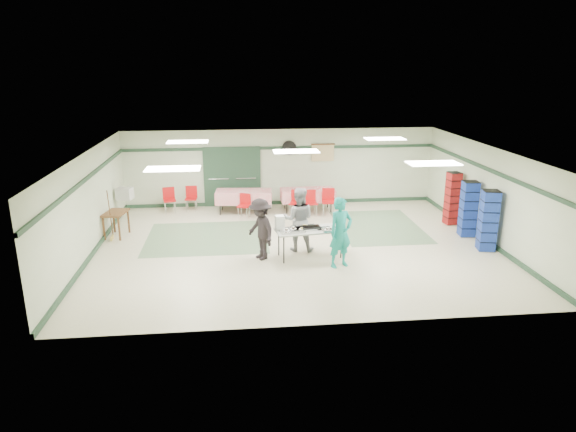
{
  "coord_description": "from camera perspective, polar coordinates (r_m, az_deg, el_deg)",
  "views": [
    {
      "loc": [
        -1.63,
        -13.42,
        4.97
      ],
      "look_at": [
        -0.25,
        -0.3,
        0.98
      ],
      "focal_mm": 32.0,
      "sensor_mm": 36.0,
      "label": 1
    }
  ],
  "objects": [
    {
      "name": "dining_table_b",
      "position": [
        17.51,
        -4.94,
        2.2
      ],
      "size": [
        1.93,
        0.98,
        0.77
      ],
      "rotation": [
        0.0,
        0.0,
        -0.08
      ],
      "color": "red",
      "rests_on": "floor"
    },
    {
      "name": "sheet_tray_left",
      "position": [
        13.27,
        0.41,
        -1.63
      ],
      "size": [
        0.69,
        0.56,
        0.02
      ],
      "primitive_type": "cube",
      "rotation": [
        0.0,
        0.0,
        0.14
      ],
      "color": "silver",
      "rests_on": "serving_table"
    },
    {
      "name": "trim_right",
      "position": [
        15.46,
        21.53,
        4.76
      ],
      "size": [
        0.06,
        9.0,
        0.1
      ],
      "primitive_type": "cube",
      "rotation": [
        0.0,
        0.0,
        1.57
      ],
      "color": "#213C2A",
      "rests_on": "wall_back"
    },
    {
      "name": "floor",
      "position": [
        14.4,
        0.85,
        -3.37
      ],
      "size": [
        11.0,
        11.0,
        0.0
      ],
      "primitive_type": "plane",
      "color": "beige",
      "rests_on": "ground"
    },
    {
      "name": "office_printer",
      "position": [
        17.17,
        -17.69,
        2.39
      ],
      "size": [
        0.53,
        0.48,
        0.36
      ],
      "primitive_type": "cube",
      "rotation": [
        0.0,
        0.0,
        -0.19
      ],
      "color": "#B0B0AB",
      "rests_on": "printer_table"
    },
    {
      "name": "chair_loose_b",
      "position": [
        17.94,
        -13.07,
        2.03
      ],
      "size": [
        0.48,
        0.48,
        0.86
      ],
      "rotation": [
        0.0,
        0.0,
        0.21
      ],
      "color": "red",
      "rests_on": "floor"
    },
    {
      "name": "printer_table",
      "position": [
        15.84,
        -18.62,
        0.05
      ],
      "size": [
        0.72,
        0.97,
        0.74
      ],
      "rotation": [
        0.0,
        0.0,
        -0.18
      ],
      "color": "brown",
      "rests_on": "floor"
    },
    {
      "name": "double_door_right",
      "position": [
        18.29,
        -4.71,
        4.38
      ],
      "size": [
        0.9,
        0.06,
        2.1
      ],
      "primitive_type": "cube",
      "color": "gray",
      "rests_on": "floor"
    },
    {
      "name": "chair_c",
      "position": [
        17.25,
        4.5,
        1.92
      ],
      "size": [
        0.46,
        0.46,
        0.9
      ],
      "rotation": [
        0.0,
        0.0,
        -0.12
      ],
      "color": "red",
      "rests_on": "floor"
    },
    {
      "name": "baseboard_back",
      "position": [
        18.62,
        -0.79,
        1.53
      ],
      "size": [
        11.0,
        0.06,
        0.12
      ],
      "primitive_type": "cube",
      "color": "#213C2A",
      "rests_on": "floor"
    },
    {
      "name": "green_patch_a",
      "position": [
        15.27,
        -8.97,
        -2.37
      ],
      "size": [
        3.5,
        3.0,
        0.01
      ],
      "primitive_type": "cube",
      "color": "slate",
      "rests_on": "floor"
    },
    {
      "name": "chair_loose_a",
      "position": [
        18.06,
        -10.7,
        2.24
      ],
      "size": [
        0.41,
        0.41,
        0.84
      ],
      "rotation": [
        0.0,
        0.0,
        -0.06
      ],
      "color": "red",
      "rests_on": "floor"
    },
    {
      "name": "chair_b",
      "position": [
        17.09,
        0.96,
        1.77
      ],
      "size": [
        0.53,
        0.53,
        0.87
      ],
      "rotation": [
        0.0,
        0.0,
        -0.37
      ],
      "color": "red",
      "rests_on": "floor"
    },
    {
      "name": "chair_d",
      "position": [
        16.98,
        -4.85,
        1.43
      ],
      "size": [
        0.47,
        0.47,
        0.79
      ],
      "rotation": [
        0.0,
        0.0,
        -0.35
      ],
      "color": "red",
      "rests_on": "floor"
    },
    {
      "name": "trim_left",
      "position": [
        14.26,
        -21.56,
        3.82
      ],
      "size": [
        0.06,
        9.0,
        0.1
      ],
      "primitive_type": "cube",
      "rotation": [
        0.0,
        0.0,
        1.57
      ],
      "color": "#213C2A",
      "rests_on": "wall_back"
    },
    {
      "name": "crate_stack_red",
      "position": [
        16.94,
        17.79,
        1.88
      ],
      "size": [
        0.41,
        0.41,
        1.67
      ],
      "primitive_type": "cube",
      "rotation": [
        0.0,
        0.0,
        0.12
      ],
      "color": "maroon",
      "rests_on": "floor"
    },
    {
      "name": "volunteer_dark",
      "position": [
        13.27,
        -3.06,
        -1.48
      ],
      "size": [
        1.01,
        1.21,
        1.62
      ],
      "primitive_type": "imported",
      "rotation": [
        0.0,
        0.0,
        -1.11
      ],
      "color": "black",
      "rests_on": "floor"
    },
    {
      "name": "baking_pan",
      "position": [
        13.4,
        2.59,
        -1.32
      ],
      "size": [
        0.51,
        0.36,
        0.08
      ],
      "primitive_type": "cube",
      "rotation": [
        0.0,
        0.0,
        0.14
      ],
      "color": "black",
      "rests_on": "serving_table"
    },
    {
      "name": "volunteer_teal",
      "position": [
        12.8,
        5.86,
        -1.84
      ],
      "size": [
        0.77,
        0.65,
        1.79
      ],
      "primitive_type": "imported",
      "rotation": [
        0.0,
        0.0,
        0.41
      ],
      "color": "teal",
      "rests_on": "floor"
    },
    {
      "name": "trim_back",
      "position": [
        18.2,
        -0.81,
        7.58
      ],
      "size": [
        11.0,
        0.06,
        0.1
      ],
      "primitive_type": "cube",
      "color": "#213C2A",
      "rests_on": "wall_back"
    },
    {
      "name": "broom",
      "position": [
        15.56,
        -19.16,
        0.19
      ],
      "size": [
        0.06,
        0.24,
        1.46
      ],
      "primitive_type": "cylinder",
      "rotation": [
        0.14,
        0.0,
        -0.14
      ],
      "color": "brown",
      "rests_on": "floor"
    },
    {
      "name": "sheet_tray_right",
      "position": [
        13.41,
        4.94,
        -1.48
      ],
      "size": [
        0.61,
        0.5,
        0.02
      ],
      "primitive_type": "cube",
      "rotation": [
        0.0,
        0.0,
        0.14
      ],
      "color": "silver",
      "rests_on": "serving_table"
    },
    {
      "name": "green_patch_b",
      "position": [
        16.33,
        10.01,
        -1.15
      ],
      "size": [
        2.5,
        3.5,
        0.01
      ],
      "primitive_type": "cube",
      "color": "slate",
      "rests_on": "floor"
    },
    {
      "name": "wall_front",
      "position": [
        9.76,
        4.04,
        -4.99
      ],
      "size": [
        11.0,
        0.0,
        11.0
      ],
      "primitive_type": "plane",
      "rotation": [
        -1.57,
        0.0,
        0.0
      ],
      "color": "beige",
      "rests_on": "floor"
    },
    {
      "name": "sheet_tray_mid",
      "position": [
        13.45,
        1.78,
        -1.38
      ],
      "size": [
        0.7,
        0.57,
        0.02
      ],
      "primitive_type": "cube",
      "rotation": [
        0.0,
        0.0,
        0.14
      ],
      "color": "silver",
      "rests_on": "serving_table"
    },
    {
      "name": "wall_fan",
      "position": [
        18.2,
        0.14,
        7.59
      ],
      "size": [
        0.5,
        0.1,
        0.5
      ],
      "primitive_type": "cylinder",
      "rotation": [
        1.57,
        0.0,
        0.0
      ],
      "color": "black",
      "rests_on": "wall_back"
    },
    {
      "name": "scroll_banner",
      "position": [
        18.4,
        3.89,
        7.02
      ],
      "size": [
        0.8,
        0.02,
        0.6
      ],
      "primitive_type": "cube",
      "color": "tan",
      "rests_on": "wall_back"
    },
    {
      "name": "baseboard_right",
      "position": [
        15.95,
        20.77,
        -2.24
      ],
      "size": [
        0.06,
        9.0,
        0.12
      ],
      "primitive_type": "cube",
      "rotation": [
        0.0,
        0.0,
        1.57
      ],
      "color": "#213C2A",
      "rests_on": "floor"
    },
    {
      "name": "door_frame",
      "position": [
        18.26,
        -6.22,
        4.33
      ],
      "size": [
        2.0,
        0.03,
        2.15
      ],
      "primitive_type": "cube",
      "color": "#213C2A",
      "rests_on": "floor"
    },
    {
      "name": "foam_box_stack",
      "position": [
        13.36,
        -0.92,
        -0.73
      ],
      "size": [
        0.25,
        0.24,
        0.36
      ],
      "primitive_type": "cube",
      "rotation": [
        0.0,
        0.0,
        0.14
      ],
      "color": "white",
      "rests_on": "serving_table"
    },
    {
      "name": "ceiling",
      "position": [
        13.7,
        0.9,
        7.28
      ],
      "size": [
        11.0,
        11.0,
        0.0
      ],
      "primitive_type": "plane",
      "rotation": [
        3.14,
        0.0,
        0.0
      ],
      "color": "silver",
      "rests_on": "wall_back"
    },
    {
      "name": "crate_stack_blue_a",
      "position": [
        15.93,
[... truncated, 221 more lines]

